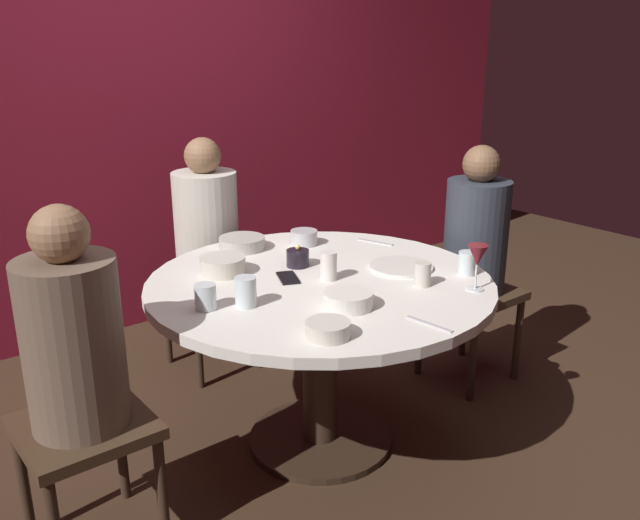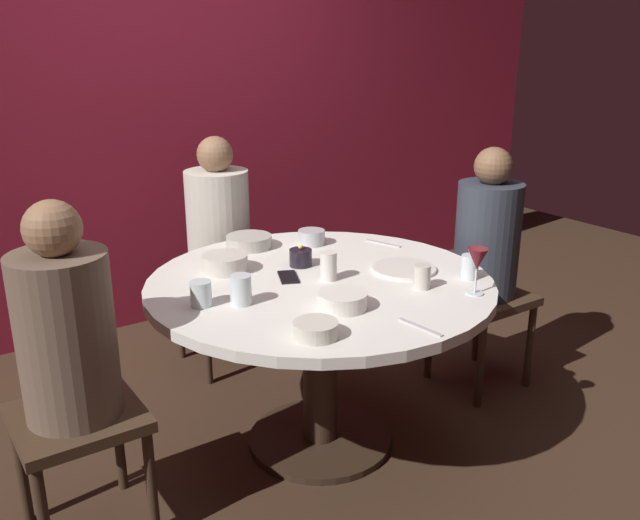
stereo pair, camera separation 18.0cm
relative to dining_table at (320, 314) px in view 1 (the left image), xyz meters
The scene contains 22 objects.
ground_plane 0.59m from the dining_table, ahead, with size 8.00×8.00×0.00m, color #382619.
back_wall 1.84m from the dining_table, 90.00° to the left, with size 6.00×0.10×2.60m, color maroon.
dining_table is the anchor object (origin of this frame).
seated_diner_left 0.97m from the dining_table, behind, with size 0.40×0.40×1.18m.
seated_diner_back 0.91m from the dining_table, 90.00° to the left, with size 0.40×0.40×1.19m.
seated_diner_right 0.95m from the dining_table, ahead, with size 0.40×0.40×1.17m.
candle_holder 0.26m from the dining_table, 81.82° to the left, with size 0.09×0.09×0.09m.
wine_glass 0.65m from the dining_table, 49.35° to the right, with size 0.08×0.08×0.18m.
dinner_plate 0.39m from the dining_table, 16.79° to the right, with size 0.26×0.26×0.01m, color silver.
cell_phone 0.20m from the dining_table, 138.44° to the left, with size 0.07×0.14×0.01m, color black.
bowl_serving_large 0.50m from the dining_table, 60.67° to the left, with size 0.12×0.12×0.07m, color #B7B7BC.
bowl_salad_center 0.35m from the dining_table, 108.92° to the right, with size 0.18×0.18×0.06m, color silver.
bowl_small_white 0.56m from the dining_table, 93.16° to the left, with size 0.20×0.20×0.05m, color #B2ADA3.
bowl_sauce_side 0.44m from the dining_table, 131.63° to the left, with size 0.18×0.18×0.07m, color beige.
bowl_rice_portion 0.56m from the dining_table, 125.52° to the right, with size 0.14×0.14×0.05m, color beige.
cup_near_candle 0.44m from the dining_table, 48.19° to the right, with size 0.06×0.06×0.09m, color beige.
cup_by_left_diner 0.62m from the dining_table, 32.76° to the right, with size 0.07×0.07×0.09m, color silver.
cup_by_right_diner 0.43m from the dining_table, behind, with size 0.08×0.08×0.11m, color silver.
cup_center_front 0.53m from the dining_table, behind, with size 0.08×0.08×0.09m, color silver.
cup_far_edge 0.21m from the dining_table, 41.55° to the right, with size 0.07×0.07×0.11m, color silver.
fork_near_plate 0.57m from the dining_table, 24.21° to the left, with size 0.02×0.18×0.01m, color #B7B7BC.
knife_near_plate 0.58m from the dining_table, 88.71° to the right, with size 0.02×0.18×0.01m, color #B7B7BC.
Camera 1 is at (-1.52, -1.93, 1.64)m, focal length 37.61 mm.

